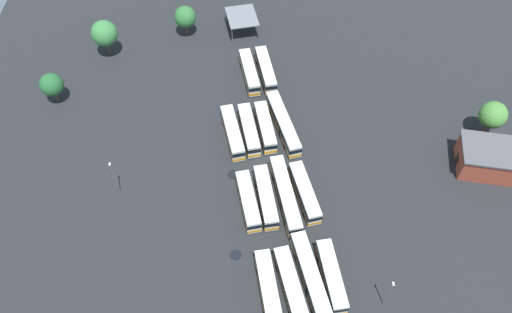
# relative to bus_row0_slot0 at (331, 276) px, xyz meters

# --- Properties ---
(ground_plane) EXTENTS (127.22, 127.22, 0.00)m
(ground_plane) POSITION_rel_bus_row0_slot0_xyz_m (22.76, 9.43, -1.81)
(ground_plane) COLOR black
(bus_row0_slot0) EXTENTS (11.66, 3.96, 3.42)m
(bus_row0_slot0) POSITION_rel_bus_row0_slot0_xyz_m (0.00, 0.00, 0.00)
(bus_row0_slot0) COLOR silver
(bus_row0_slot0) RESTS_ON ground_plane
(bus_row0_slot1) EXTENTS (15.46, 5.69, 3.42)m
(bus_row0_slot1) POSITION_rel_bus_row0_slot0_xyz_m (-0.42, 3.14, 0.00)
(bus_row0_slot1) COLOR silver
(bus_row0_slot1) RESTS_ON ground_plane
(bus_row0_slot2) EXTENTS (12.30, 4.99, 3.42)m
(bus_row0_slot2) POSITION_rel_bus_row0_slot0_xyz_m (-1.41, 6.40, 0.00)
(bus_row0_slot2) COLOR silver
(bus_row0_slot2) RESTS_ON ground_plane
(bus_row0_slot3) EXTENTS (11.80, 4.10, 3.42)m
(bus_row0_slot3) POSITION_rel_bus_row0_slot0_xyz_m (-1.72, 9.87, 0.00)
(bus_row0_slot3) COLOR silver
(bus_row0_slot3) RESTS_ON ground_plane
(bus_row1_slot0) EXTENTS (12.02, 5.06, 3.42)m
(bus_row1_slot0) POSITION_rel_bus_row0_slot0_xyz_m (15.58, 2.95, 0.00)
(bus_row1_slot0) COLOR silver
(bus_row1_slot0) RESTS_ON ground_plane
(bus_row1_slot1) EXTENTS (15.49, 5.06, 3.42)m
(bus_row1_slot1) POSITION_rel_bus_row0_slot0_xyz_m (15.12, 6.31, 0.00)
(bus_row1_slot1) COLOR silver
(bus_row1_slot1) RESTS_ON ground_plane
(bus_row1_slot2) EXTENTS (12.12, 4.15, 3.42)m
(bus_row1_slot2) POSITION_rel_bus_row0_slot0_xyz_m (14.78, 9.76, 0.00)
(bus_row1_slot2) COLOR silver
(bus_row1_slot2) RESTS_ON ground_plane
(bus_row1_slot3) EXTENTS (11.39, 4.47, 3.42)m
(bus_row1_slot3) POSITION_rel_bus_row0_slot0_xyz_m (14.00, 12.83, -0.00)
(bus_row1_slot3) COLOR silver
(bus_row1_slot3) RESTS_ON ground_plane
(bus_row2_slot0) EXTENTS (15.41, 6.28, 3.42)m
(bus_row2_slot0) POSITION_rel_bus_row0_slot0_xyz_m (31.63, 5.87, 0.00)
(bus_row2_slot0) COLOR silver
(bus_row2_slot0) RESTS_ON ground_plane
(bus_row2_slot1) EXTENTS (11.47, 4.23, 3.42)m
(bus_row2_slot1) POSITION_rel_bus_row0_slot0_xyz_m (30.86, 9.40, -0.00)
(bus_row2_slot1) COLOR silver
(bus_row2_slot1) RESTS_ON ground_plane
(bus_row2_slot2) EXTENTS (11.79, 4.41, 3.42)m
(bus_row2_slot2) POSITION_rel_bus_row0_slot0_xyz_m (30.19, 12.59, 0.00)
(bus_row2_slot2) COLOR silver
(bus_row2_slot2) RESTS_ON ground_plane
(bus_row2_slot3) EXTENTS (12.33, 4.93, 3.42)m
(bus_row2_slot3) POSITION_rel_bus_row0_slot0_xyz_m (29.57, 15.72, 0.00)
(bus_row2_slot3) COLOR silver
(bus_row2_slot3) RESTS_ON ground_plane
(bus_row3_slot0) EXTENTS (12.44, 4.43, 3.42)m
(bus_row3_slot0) POSITION_rel_bus_row0_slot0_xyz_m (47.06, 8.85, 0.00)
(bus_row3_slot0) COLOR silver
(bus_row3_slot0) RESTS_ON ground_plane
(bus_row3_slot1) EXTENTS (12.14, 4.52, 3.42)m
(bus_row3_slot1) POSITION_rel_bus_row0_slot0_xyz_m (46.42, 12.35, 0.00)
(bus_row3_slot1) COLOR silver
(bus_row3_slot1) RESTS_ON ground_plane
(depot_building) EXTENTS (9.84, 11.57, 5.23)m
(depot_building) POSITION_rel_bus_row0_slot0_xyz_m (21.95, -30.74, 0.83)
(depot_building) COLOR #99422D
(depot_building) RESTS_ON ground_plane
(maintenance_shelter) EXTENTS (9.41, 8.10, 4.05)m
(maintenance_shelter) POSITION_rel_bus_row0_slot0_xyz_m (62.76, 13.90, 2.03)
(maintenance_shelter) COLOR slate
(maintenance_shelter) RESTS_ON ground_plane
(lamp_post_by_building) EXTENTS (0.56, 0.28, 7.49)m
(lamp_post_by_building) POSITION_rel_bus_row0_slot0_xyz_m (-3.74, -7.75, 2.34)
(lamp_post_by_building) COLOR slate
(lamp_post_by_building) RESTS_ON ground_plane
(lamp_post_far_corner) EXTENTS (0.56, 0.28, 8.09)m
(lamp_post_far_corner) POSITION_rel_bus_row0_slot0_xyz_m (17.71, 35.82, 2.65)
(lamp_post_far_corner) COLOR slate
(lamp_post_far_corner) RESTS_ON ground_plane
(tree_northwest) EXTENTS (5.68, 5.68, 8.66)m
(tree_northwest) POSITION_rel_bus_row0_slot0_xyz_m (54.76, 43.63, 3.99)
(tree_northwest) COLOR brown
(tree_northwest) RESTS_ON ground_plane
(tree_south_edge) EXTENTS (4.95, 4.95, 7.32)m
(tree_south_edge) POSITION_rel_bus_row0_slot0_xyz_m (61.55, 26.74, 3.02)
(tree_south_edge) COLOR brown
(tree_south_edge) RESTS_ON ground_plane
(tree_north_edge) EXTENTS (4.73, 4.73, 6.92)m
(tree_north_edge) POSITION_rel_bus_row0_slot0_xyz_m (40.40, 52.03, 2.73)
(tree_north_edge) COLOR brown
(tree_north_edge) RESTS_ON ground_plane
(tree_west_edge) EXTENTS (5.17, 5.17, 8.30)m
(tree_west_edge) POSITION_rel_bus_row0_slot0_xyz_m (29.75, -33.14, 3.89)
(tree_west_edge) COLOR brown
(tree_west_edge) RESTS_ON ground_plane
(puddle_between_rows) EXTENTS (2.00, 2.00, 0.01)m
(puddle_between_rows) POSITION_rel_bus_row0_slot0_xyz_m (4.74, 14.95, -1.81)
(puddle_between_rows) COLOR black
(puddle_between_rows) RESTS_ON ground_plane
(puddle_back_corner) EXTENTS (2.17, 2.17, 0.01)m
(puddle_back_corner) POSITION_rel_bus_row0_slot0_xyz_m (20.94, 15.56, -1.81)
(puddle_back_corner) COLOR black
(puddle_back_corner) RESTS_ON ground_plane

